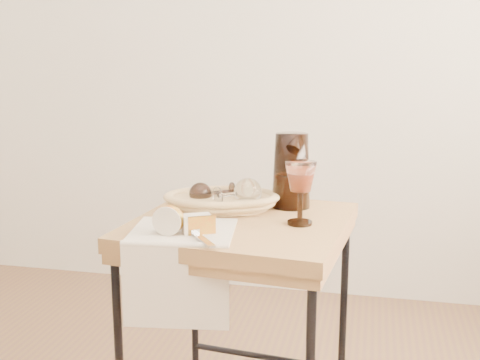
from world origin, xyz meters
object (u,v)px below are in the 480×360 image
(bread_basket, at_px, (222,202))
(apple_half, at_px, (169,219))
(goblet_lying_a, at_px, (214,193))
(table_knife, at_px, (195,233))
(side_table, at_px, (241,339))
(pitcher, at_px, (291,171))
(wine_goblet, at_px, (300,193))
(goblet_lying_b, at_px, (235,194))
(tea_towel, at_px, (183,231))

(bread_basket, distance_m, apple_half, 0.31)
(bread_basket, xyz_separation_m, goblet_lying_a, (-0.03, 0.01, 0.02))
(goblet_lying_a, xyz_separation_m, table_knife, (0.03, -0.32, -0.03))
(side_table, height_order, goblet_lying_a, goblet_lying_a)
(pitcher, distance_m, apple_half, 0.47)
(side_table, bearing_deg, apple_half, -126.98)
(goblet_lying_a, xyz_separation_m, pitcher, (0.23, 0.06, 0.07))
(bread_basket, relative_size, table_knife, 1.46)
(side_table, height_order, bread_basket, bread_basket)
(bread_basket, relative_size, wine_goblet, 1.74)
(side_table, distance_m, goblet_lying_a, 0.45)
(bread_basket, distance_m, table_knife, 0.30)
(side_table, height_order, table_knife, table_knife)
(table_knife, bearing_deg, pitcher, 115.04)
(goblet_lying_b, distance_m, table_knife, 0.29)
(goblet_lying_b, xyz_separation_m, wine_goblet, (0.21, -0.10, 0.04))
(side_table, xyz_separation_m, goblet_lying_b, (-0.04, 0.08, 0.43))
(tea_towel, bearing_deg, goblet_lying_b, 61.82)
(side_table, relative_size, pitcher, 2.78)
(goblet_lying_a, bearing_deg, pitcher, 161.52)
(side_table, height_order, goblet_lying_b, goblet_lying_b)
(pitcher, distance_m, table_knife, 0.44)
(side_table, relative_size, table_knife, 3.48)
(goblet_lying_a, bearing_deg, wine_goblet, 122.25)
(side_table, bearing_deg, tea_towel, -127.89)
(tea_towel, xyz_separation_m, apple_half, (-0.02, -0.04, 0.04))
(side_table, height_order, tea_towel, tea_towel)
(pitcher, relative_size, wine_goblet, 1.49)
(bread_basket, xyz_separation_m, apple_half, (-0.07, -0.30, 0.02))
(goblet_lying_a, xyz_separation_m, wine_goblet, (0.28, -0.13, 0.04))
(wine_goblet, bearing_deg, tea_towel, -154.30)
(tea_towel, distance_m, bread_basket, 0.26)
(goblet_lying_a, distance_m, apple_half, 0.31)
(bread_basket, bearing_deg, tea_towel, -113.03)
(goblet_lying_b, distance_m, wine_goblet, 0.23)
(wine_goblet, relative_size, apple_half, 2.16)
(side_table, distance_m, pitcher, 0.54)
(bread_basket, height_order, table_knife, bread_basket)
(goblet_lying_b, bearing_deg, pitcher, -12.80)
(tea_towel, bearing_deg, apple_half, -130.76)
(goblet_lying_a, distance_m, pitcher, 0.25)
(goblet_lying_b, height_order, table_knife, goblet_lying_b)
(pitcher, relative_size, table_knife, 1.25)
(tea_towel, distance_m, pitcher, 0.43)
(apple_half, bearing_deg, side_table, 53.05)
(bread_basket, bearing_deg, goblet_lying_b, -35.56)
(bread_basket, distance_m, goblet_lying_a, 0.04)
(table_knife, bearing_deg, goblet_lying_a, 148.84)
(goblet_lying_b, xyz_separation_m, apple_half, (-0.11, -0.28, -0.01))
(side_table, relative_size, bread_basket, 2.39)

